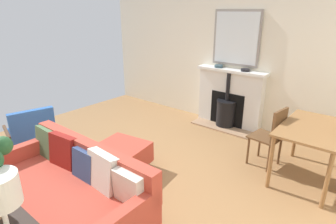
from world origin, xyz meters
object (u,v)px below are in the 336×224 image
(armchair_accent, at_px, (32,129))
(dining_table, at_px, (313,134))
(ottoman, at_px, (123,154))
(mantel_bowl_near, at_px, (218,66))
(sofa, at_px, (69,190))
(mantel_bowl_far, at_px, (245,70))
(fireplace, at_px, (229,102))
(dining_chair_near_fireplace, at_px, (272,133))

(armchair_accent, height_order, dining_table, armchair_accent)
(ottoman, height_order, dining_table, dining_table)
(mantel_bowl_near, xyz_separation_m, armchair_accent, (3.00, -1.41, -0.68))
(mantel_bowl_near, height_order, sofa, mantel_bowl_near)
(ottoman, bearing_deg, mantel_bowl_far, 164.95)
(fireplace, bearing_deg, ottoman, -8.95)
(mantel_bowl_near, bearing_deg, sofa, 3.53)
(mantel_bowl_near, bearing_deg, dining_table, 63.10)
(ottoman, distance_m, armchair_accent, 1.46)
(mantel_bowl_near, xyz_separation_m, sofa, (3.40, 0.21, -0.79))
(ottoman, bearing_deg, mantel_bowl_near, 177.56)
(mantel_bowl_far, relative_size, armchair_accent, 0.19)
(fireplace, xyz_separation_m, dining_table, (0.99, 1.69, 0.17))
(mantel_bowl_far, distance_m, sofa, 3.51)
(mantel_bowl_near, height_order, mantel_bowl_far, mantel_bowl_near)
(sofa, relative_size, dining_table, 1.70)
(mantel_bowl_far, relative_size, sofa, 0.08)
(mantel_bowl_near, relative_size, dining_table, 0.14)
(ottoman, xyz_separation_m, armchair_accent, (0.61, -1.31, 0.22))
(fireplace, distance_m, sofa, 3.40)
(fireplace, bearing_deg, dining_chair_near_fireplace, 49.97)
(ottoman, xyz_separation_m, dining_table, (-1.39, 2.06, 0.41))
(sofa, distance_m, dining_table, 2.99)
(mantel_bowl_near, xyz_separation_m, dining_chair_near_fireplace, (1.01, 1.46, -0.62))
(sofa, relative_size, armchair_accent, 2.40)
(fireplace, height_order, dining_chair_near_fireplace, fireplace)
(mantel_bowl_near, bearing_deg, ottoman, -2.44)
(dining_table, bearing_deg, sofa, -36.00)
(mantel_bowl_near, relative_size, dining_chair_near_fireplace, 0.17)
(mantel_bowl_near, distance_m, ottoman, 2.55)
(armchair_accent, distance_m, dining_chair_near_fireplace, 3.49)
(armchair_accent, bearing_deg, dining_chair_near_fireplace, 124.71)
(armchair_accent, xyz_separation_m, dining_chair_near_fireplace, (-1.99, 2.87, 0.06))
(dining_table, bearing_deg, ottoman, -56.10)
(dining_table, bearing_deg, armchair_accent, -59.31)
(armchair_accent, xyz_separation_m, dining_table, (-2.00, 3.37, 0.19))
(mantel_bowl_near, relative_size, ottoman, 0.21)
(dining_chair_near_fireplace, bearing_deg, sofa, -27.57)
(mantel_bowl_near, relative_size, mantel_bowl_far, 1.01)
(sofa, bearing_deg, mantel_bowl_near, -176.47)
(mantel_bowl_far, distance_m, ottoman, 2.62)
(dining_chair_near_fireplace, bearing_deg, ottoman, -48.69)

